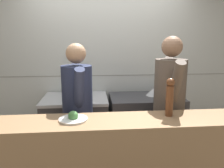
% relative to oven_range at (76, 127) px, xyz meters
% --- Properties ---
extents(wall_back_tiled, '(8.00, 0.06, 2.60)m').
position_rel_oven_range_xyz_m(wall_back_tiled, '(0.47, 0.40, 0.85)').
color(wall_back_tiled, silver).
rests_on(wall_back_tiled, ground_plane).
extents(oven_range, '(0.91, 0.71, 0.90)m').
position_rel_oven_range_xyz_m(oven_range, '(0.00, 0.00, 0.00)').
color(oven_range, '#38383D').
rests_on(oven_range, ground_plane).
extents(prep_counter, '(1.04, 0.65, 0.89)m').
position_rel_oven_range_xyz_m(prep_counter, '(1.03, -0.00, -0.01)').
color(prep_counter, '#38383D').
rests_on(prep_counter, ground_plane).
extents(pass_counter, '(2.45, 0.45, 0.98)m').
position_rel_oven_range_xyz_m(pass_counter, '(0.55, -1.12, 0.03)').
color(pass_counter, '#93704C').
rests_on(pass_counter, ground_plane).
extents(stock_pot, '(0.31, 0.31, 0.23)m').
position_rel_oven_range_xyz_m(stock_pot, '(0.04, 0.06, 0.57)').
color(stock_pot, beige).
rests_on(stock_pot, oven_range).
extents(mixing_bowl_steel, '(0.22, 0.22, 0.11)m').
position_rel_oven_range_xyz_m(mixing_bowl_steel, '(1.15, 0.05, 0.49)').
color(mixing_bowl_steel, '#B7BABF').
rests_on(mixing_bowl_steel, prep_counter).
extents(chefs_knife, '(0.34, 0.05, 0.02)m').
position_rel_oven_range_xyz_m(chefs_knife, '(1.24, -0.13, 0.45)').
color(chefs_knife, '#B7BABF').
rests_on(chefs_knife, prep_counter).
extents(plated_dish_main, '(0.27, 0.27, 0.09)m').
position_rel_oven_range_xyz_m(plated_dish_main, '(0.07, -1.10, 0.55)').
color(plated_dish_main, white).
rests_on(plated_dish_main, pass_counter).
extents(pepper_mill, '(0.08, 0.08, 0.37)m').
position_rel_oven_range_xyz_m(pepper_mill, '(0.99, -1.06, 0.72)').
color(pepper_mill, brown).
rests_on(pepper_mill, pass_counter).
extents(chef_head_cook, '(0.39, 0.73, 1.67)m').
position_rel_oven_range_xyz_m(chef_head_cook, '(0.08, -0.62, 0.48)').
color(chef_head_cook, black).
rests_on(chef_head_cook, ground_plane).
extents(chef_sous, '(0.38, 0.76, 1.75)m').
position_rel_oven_range_xyz_m(chef_sous, '(1.13, -0.67, 0.52)').
color(chef_sous, black).
rests_on(chef_sous, ground_plane).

